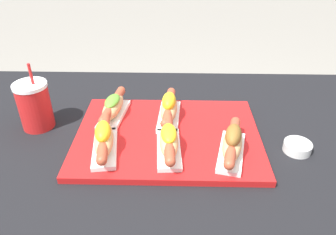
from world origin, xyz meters
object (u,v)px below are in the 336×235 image
hot_dog_1 (169,140)px  hot_dog_3 (113,107)px  serving_tray (168,136)px  hot_dog_2 (232,143)px  drink_cup (35,105)px  sauce_bowl (297,147)px  hot_dog_4 (169,108)px  hot_dog_0 (104,139)px

hot_dog_1 → hot_dog_3: 0.24m
serving_tray → hot_dog_3: bearing=152.9°
serving_tray → hot_dog_3: (-0.17, 0.08, 0.04)m
hot_dog_2 → hot_dog_3: bearing=152.4°
hot_dog_2 → drink_cup: size_ratio=1.02×
hot_dog_1 → sauce_bowl: hot_dog_1 is taller
hot_dog_1 → hot_dog_3: size_ratio=1.01×
drink_cup → serving_tray: bearing=-8.1°
hot_dog_1 → hot_dog_4: 0.16m
hot_dog_3 → drink_cup: (-0.22, -0.03, 0.02)m
hot_dog_0 → hot_dog_4: 0.23m
hot_dog_1 → sauce_bowl: bearing=5.2°
hot_dog_0 → hot_dog_2: 0.33m
hot_dog_3 → drink_cup: drink_cup is taller
hot_dog_4 → hot_dog_3: bearing=177.9°
hot_dog_1 → hot_dog_4: hot_dog_4 is taller
serving_tray → hot_dog_1: size_ratio=2.45×
hot_dog_0 → hot_dog_1: size_ratio=0.99×
hot_dog_3 → drink_cup: 0.22m
hot_dog_4 → sauce_bowl: 0.37m
hot_dog_1 → sauce_bowl: 0.35m
sauce_bowl → hot_dog_0: bearing=-176.5°
hot_dog_4 → drink_cup: drink_cup is taller
sauce_bowl → hot_dog_4: bearing=160.0°
serving_tray → hot_dog_0: (-0.16, -0.08, 0.04)m
sauce_bowl → hot_dog_2: bearing=-167.4°
hot_dog_1 → sauce_bowl: size_ratio=2.85×
hot_dog_2 → sauce_bowl: hot_dog_2 is taller
hot_dog_4 → hot_dog_0: bearing=-136.0°
serving_tray → hot_dog_3: 0.19m
hot_dog_1 → hot_dog_3: hot_dog_1 is taller
serving_tray → hot_dog_0: size_ratio=2.46×
hot_dog_0 → hot_dog_3: 0.16m
hot_dog_2 → hot_dog_3: hot_dog_2 is taller
drink_cup → hot_dog_2: bearing=-14.5°
hot_dog_1 → hot_dog_2: (0.16, -0.01, 0.00)m
serving_tray → hot_dog_4: hot_dog_4 is taller
serving_tray → hot_dog_1: bearing=-86.8°
hot_dog_4 → sauce_bowl: bearing=-20.0°
hot_dog_0 → hot_dog_4: bearing=44.0°
serving_tray → hot_dog_2: hot_dog_2 is taller
hot_dog_2 → serving_tray: bearing=151.8°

